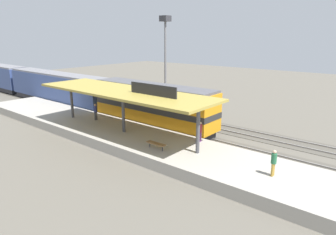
{
  "coord_description": "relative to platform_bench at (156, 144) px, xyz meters",
  "views": [
    {
      "loc": [
        -22.18,
        -19.63,
        9.35
      ],
      "look_at": [
        -1.38,
        -2.52,
        2.0
      ],
      "focal_mm": 32.27,
      "sensor_mm": 36.0,
      "label": 1
    }
  ],
  "objects": [
    {
      "name": "track_far",
      "position": [
        10.6,
        5.12,
        -1.31
      ],
      "size": [
        3.2,
        110.0,
        0.16
      ],
      "color": "#4E4941",
      "rests_on": "ground"
    },
    {
      "name": "track_near",
      "position": [
        6.0,
        5.12,
        -1.31
      ],
      "size": [
        3.2,
        110.0,
        0.16
      ],
      "color": "#4E4941",
      "rests_on": "ground"
    },
    {
      "name": "light_mast",
      "position": [
        13.8,
        10.59,
        7.05
      ],
      "size": [
        1.1,
        1.1,
        11.7
      ],
      "color": "slate",
      "rests_on": "ground"
    },
    {
      "name": "passenger_carriage_front",
      "position": [
        6.0,
        23.8,
        0.97
      ],
      "size": [
        2.9,
        20.0,
        4.24
      ],
      "color": "#28282D",
      "rests_on": "track_near"
    },
    {
      "name": "station_canopy",
      "position": [
        1.4,
        5.03,
        3.19
      ],
      "size": [
        5.2,
        18.0,
        4.7
      ],
      "color": "#47474C",
      "rests_on": "platform"
    },
    {
      "name": "platform_bench",
      "position": [
        0.0,
        0.0,
        0.0
      ],
      "size": [
        0.44,
        1.7,
        0.5
      ],
      "color": "#333338",
      "rests_on": "platform"
    },
    {
      "name": "person_waiting",
      "position": [
        2.28,
        10.33,
        0.51
      ],
      "size": [
        0.34,
        0.34,
        1.71
      ],
      "color": "#4C4C51",
      "rests_on": "platform"
    },
    {
      "name": "locomotive",
      "position": [
        6.0,
        5.8,
        1.07
      ],
      "size": [
        2.93,
        14.43,
        4.44
      ],
      "color": "#28282D",
      "rests_on": "track_near"
    },
    {
      "name": "person_walking",
      "position": [
        3.53,
        -1.67,
        0.51
      ],
      "size": [
        0.34,
        0.34,
        1.71
      ],
      "color": "#663375",
      "rests_on": "platform"
    },
    {
      "name": "person_boarding",
      "position": [
        1.21,
        -8.62,
        0.51
      ],
      "size": [
        0.34,
        0.34,
        1.71
      ],
      "color": "olive",
      "rests_on": "platform"
    },
    {
      "name": "platform",
      "position": [
        1.4,
        5.12,
        -0.89
      ],
      "size": [
        6.0,
        44.0,
        0.9
      ],
      "primitive_type": "cube",
      "color": "#9E998E",
      "rests_on": "ground"
    },
    {
      "name": "ground_plane",
      "position": [
        8.0,
        5.12,
        -1.34
      ],
      "size": [
        120.0,
        120.0,
        0.0
      ],
      "primitive_type": "plane",
      "color": "#5B564C"
    }
  ]
}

